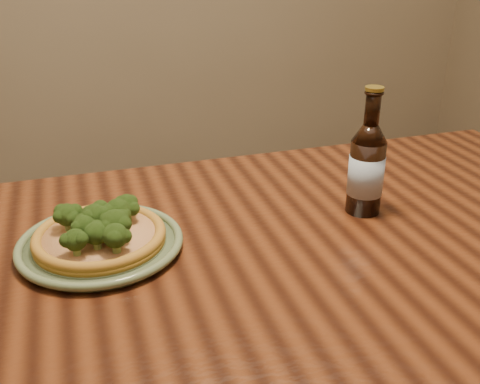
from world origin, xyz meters
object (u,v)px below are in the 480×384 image
object	(u,v)px
table	(225,321)
plate	(101,244)
beer_bottle	(366,168)
pizza	(100,233)

from	to	relation	value
table	plate	distance (m)	0.23
plate	beer_bottle	bearing A→B (deg)	-0.40
table	pizza	xyz separation A→B (m)	(-0.17, 0.12, 0.12)
plate	pizza	size ratio (longest dim) A/B	1.26
table	pizza	distance (m)	0.24
table	beer_bottle	xyz separation A→B (m)	(0.30, 0.12, 0.18)
pizza	beer_bottle	size ratio (longest dim) A/B	0.91
pizza	table	bearing A→B (deg)	-34.62
pizza	beer_bottle	bearing A→B (deg)	0.03
table	plate	size ratio (longest dim) A/B	6.02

